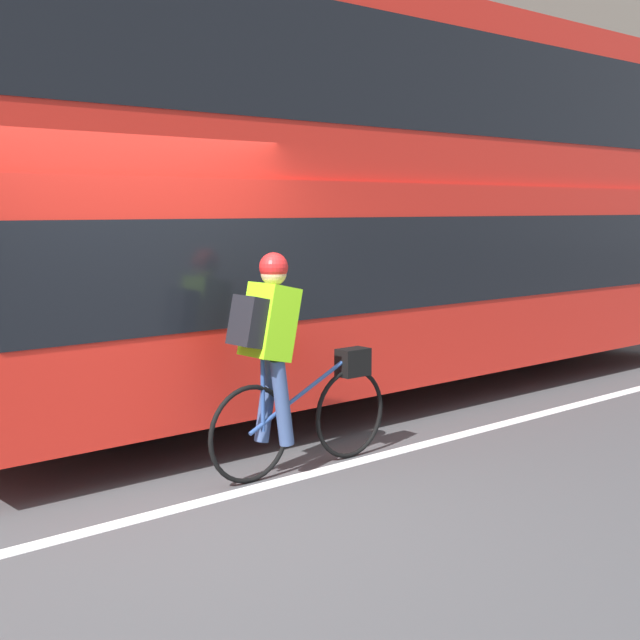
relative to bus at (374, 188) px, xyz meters
The scene contains 4 objects.
ground_plane 4.56m from the bus, 151.99° to the right, with size 80.00×80.00×0.00m, color #424244.
road_center_line 4.54m from the bus, 152.56° to the right, with size 50.00×0.14×0.01m, color silver.
bus is the anchor object (origin of this frame).
cyclist_on_bike 3.38m from the bus, 147.09° to the right, with size 1.73×0.32×1.67m.
Camera 1 is at (-3.20, -4.87, 1.99)m, focal length 50.00 mm.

